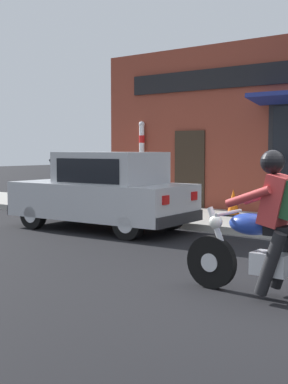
# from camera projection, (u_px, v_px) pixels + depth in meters

# --- Properties ---
(sidewalk_curb) EXTENTS (2.60, 22.00, 0.14)m
(sidewalk_curb) POSITION_uv_depth(u_px,v_px,m) (249.00, 223.00, 11.34)
(sidewalk_curb) COLOR #9E9B93
(sidewalk_curb) RESTS_ON ground
(motorcycle_with_rider) EXTENTS (0.56, 2.02, 1.62)m
(motorcycle_with_rider) POSITION_uv_depth(u_px,v_px,m) (270.00, 237.00, 5.77)
(motorcycle_with_rider) COLOR black
(motorcycle_with_rider) RESTS_ON ground
(car_hatchback) EXTENTS (1.86, 3.87, 1.57)m
(car_hatchback) POSITION_uv_depth(u_px,v_px,m) (104.00, 192.00, 10.75)
(car_hatchback) COLOR black
(car_hatchback) RESTS_ON ground
(traffic_cone) EXTENTS (0.36, 0.36, 0.60)m
(traffic_cone) POSITION_uv_depth(u_px,v_px,m) (233.00, 203.00, 11.90)
(traffic_cone) COLOR black
(traffic_cone) RESTS_ON sidewalk_curb
(fire_hydrant) EXTENTS (0.36, 0.24, 0.88)m
(fire_hydrant) POSITION_uv_depth(u_px,v_px,m) (114.00, 189.00, 14.16)
(fire_hydrant) COLOR red
(fire_hydrant) RESTS_ON sidewalk_curb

